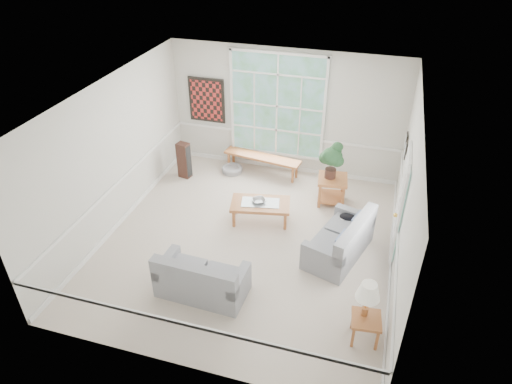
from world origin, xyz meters
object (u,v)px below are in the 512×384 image
side_table (365,328)px  end_table (332,190)px  coffee_table (260,212)px  loveseat_front (202,274)px  loveseat_right (339,236)px

side_table → end_table: bearing=106.2°
coffee_table → loveseat_front: bearing=-111.0°
coffee_table → side_table: coffee_table is taller
loveseat_right → side_table: loveseat_right is taller
loveseat_front → coffee_table: loveseat_front is taller
coffee_table → side_table: bearing=-58.0°
end_table → side_table: bearing=-73.8°
loveseat_right → loveseat_front: bearing=-124.3°
loveseat_right → coffee_table: bearing=177.6°
coffee_table → end_table: 1.72m
loveseat_front → side_table: loveseat_front is taller
end_table → loveseat_right: bearing=-77.2°
loveseat_front → end_table: bearing=65.8°
loveseat_front → end_table: (1.69, 3.36, -0.09)m
loveseat_right → loveseat_front: loveseat_right is taller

